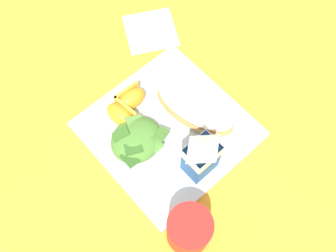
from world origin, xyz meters
TOP-DOWN VIEW (x-y plane):
  - ground at (0.00, 0.00)m, footprint 3.00×3.00m
  - white_plate at (0.00, 0.00)m, footprint 0.28×0.28m
  - cheesy_pizza_bread at (-0.06, 0.01)m, footprint 0.12×0.18m
  - green_salad_pile at (0.07, -0.01)m, footprint 0.11×0.09m
  - milk_carton at (0.01, 0.10)m, footprint 0.06×0.04m
  - orange_wedge_front at (0.02, -0.09)m, footprint 0.06×0.04m
  - orange_wedge_middle at (0.05, -0.08)m, footprint 0.04×0.06m
  - paper_napkin at (-0.14, -0.21)m, footprint 0.15×0.15m
  - drinking_red_cup at (0.11, 0.17)m, footprint 0.08×0.08m

SIDE VIEW (x-z plane):
  - ground at x=0.00m, z-range 0.00..0.00m
  - paper_napkin at x=-0.14m, z-range 0.00..0.00m
  - white_plate at x=0.00m, z-range 0.00..0.02m
  - cheesy_pizza_bread at x=-0.06m, z-range 0.02..0.05m
  - orange_wedge_front at x=0.02m, z-range 0.02..0.06m
  - orange_wedge_middle at x=0.05m, z-range 0.02..0.06m
  - green_salad_pile at x=0.07m, z-range 0.01..0.06m
  - drinking_red_cup at x=0.11m, z-range 0.00..0.09m
  - milk_carton at x=0.01m, z-range 0.02..0.13m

